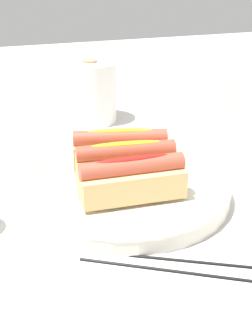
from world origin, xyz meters
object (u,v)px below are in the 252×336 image
(serving_bowl, at_px, (126,188))
(chopstick_near, at_px, (183,260))
(napkin_box, at_px, (247,122))
(hotdog_side, at_px, (120,149))
(hotdog_back, at_px, (126,163))
(paper_towel_roll, at_px, (91,92))
(chopstick_far, at_px, (165,269))
(hotdog_front, at_px, (133,179))

(serving_bowl, relative_size, chopstick_near, 1.47)
(serving_bowl, height_order, napkin_box, napkin_box)
(hotdog_side, bearing_deg, serving_bowl, -97.29)
(hotdog_side, relative_size, napkin_box, 1.05)
(hotdog_back, distance_m, paper_towel_roll, 0.36)
(serving_bowl, bearing_deg, hotdog_back, 94.09)
(chopstick_far, bearing_deg, hotdog_back, 116.04)
(paper_towel_roll, height_order, chopstick_near, paper_towel_roll)
(hotdog_front, xyz_separation_m, paper_towel_roll, (0.04, 0.41, 0.01))
(hotdog_front, bearing_deg, serving_bowl, 82.71)
(paper_towel_roll, bearing_deg, serving_bowl, -94.81)
(hotdog_back, xyz_separation_m, hotdog_side, (0.01, 0.05, 0.00))
(chopstick_near, bearing_deg, paper_towel_roll, 115.44)
(hotdog_front, relative_size, hotdog_back, 0.98)
(paper_towel_roll, bearing_deg, chopstick_far, -94.16)
(napkin_box, bearing_deg, serving_bowl, -156.05)
(hotdog_front, bearing_deg, chopstick_near, -78.06)
(chopstick_near, bearing_deg, serving_bowl, 122.77)
(serving_bowl, relative_size, napkin_box, 2.15)
(napkin_box, distance_m, chopstick_far, 0.37)
(hotdog_back, bearing_deg, hotdog_side, 82.71)
(napkin_box, height_order, chopstick_far, napkin_box)
(paper_towel_roll, xyz_separation_m, chopstick_near, (-0.01, -0.54, -0.06))
(serving_bowl, distance_m, hotdog_side, 0.07)
(hotdog_front, bearing_deg, paper_towel_roll, 84.86)
(serving_bowl, height_order, hotdog_side, hotdog_side)
(serving_bowl, xyz_separation_m, chopstick_far, (-0.01, -0.19, -0.01))
(paper_towel_roll, relative_size, chopstick_near, 0.61)
(hotdog_side, distance_m, paper_towel_roll, 0.30)
(hotdog_side, relative_size, chopstick_far, 0.71)
(hotdog_back, xyz_separation_m, paper_towel_roll, (0.03, 0.36, 0.01))
(napkin_box, bearing_deg, hotdog_front, -145.64)
(paper_towel_roll, xyz_separation_m, napkin_box, (0.21, -0.29, 0.01))
(chopstick_near, bearing_deg, hotdog_back, 122.77)
(hotdog_side, height_order, paper_towel_roll, paper_towel_roll)
(hotdog_side, height_order, chopstick_far, hotdog_side)
(hotdog_front, height_order, hotdog_side, same)
(paper_towel_roll, bearing_deg, hotdog_side, -94.36)
(paper_towel_roll, distance_m, napkin_box, 0.36)
(chopstick_near, bearing_deg, hotdog_front, 128.45)
(napkin_box, bearing_deg, paper_towel_roll, 134.56)
(hotdog_side, relative_size, chopstick_near, 0.71)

